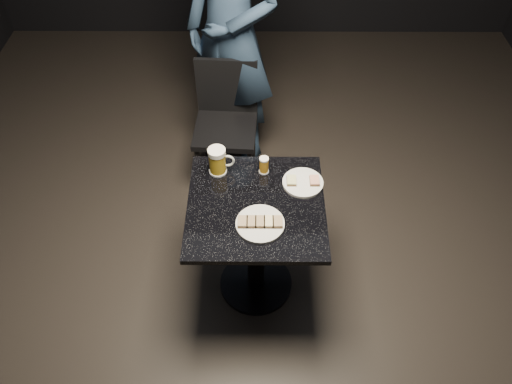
# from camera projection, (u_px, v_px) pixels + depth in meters

# --- Properties ---
(floor) EXTENTS (6.00, 6.00, 0.00)m
(floor) POSITION_uv_depth(u_px,v_px,m) (256.00, 284.00, 3.08)
(floor) COLOR black
(floor) RESTS_ON ground
(plate_large) EXTENTS (0.24, 0.24, 0.01)m
(plate_large) POSITION_uv_depth(u_px,v_px,m) (260.00, 224.00, 2.43)
(plate_large) COLOR silver
(plate_large) RESTS_ON table
(plate_small) EXTENTS (0.22, 0.22, 0.01)m
(plate_small) POSITION_uv_depth(u_px,v_px,m) (303.00, 183.00, 2.62)
(plate_small) COLOR silver
(plate_small) RESTS_ON table
(patron) EXTENTS (0.85, 0.80, 1.94)m
(patron) POSITION_uv_depth(u_px,v_px,m) (232.00, 34.00, 3.21)
(patron) COLOR #20314E
(patron) RESTS_ON floor
(table) EXTENTS (0.70, 0.70, 0.75)m
(table) POSITION_uv_depth(u_px,v_px,m) (256.00, 233.00, 2.71)
(table) COLOR black
(table) RESTS_ON floor
(beer_mug) EXTENTS (0.14, 0.10, 0.16)m
(beer_mug) POSITION_uv_depth(u_px,v_px,m) (218.00, 161.00, 2.63)
(beer_mug) COLOR silver
(beer_mug) RESTS_ON table
(beer_tumbler) EXTENTS (0.05, 0.05, 0.10)m
(beer_tumbler) POSITION_uv_depth(u_px,v_px,m) (264.00, 165.00, 2.65)
(beer_tumbler) COLOR silver
(beer_tumbler) RESTS_ON table
(chair) EXTENTS (0.44, 0.44, 0.88)m
(chair) POSITION_uv_depth(u_px,v_px,m) (226.00, 117.00, 3.38)
(chair) COLOR black
(chair) RESTS_ON floor
(canapes_on_plate_large) EXTENTS (0.22, 0.07, 0.02)m
(canapes_on_plate_large) POSITION_uv_depth(u_px,v_px,m) (260.00, 222.00, 2.42)
(canapes_on_plate_large) COLOR #4C3521
(canapes_on_plate_large) RESTS_ON plate_large
(canapes_on_plate_small) EXTENTS (0.17, 0.07, 0.02)m
(canapes_on_plate_small) POSITION_uv_depth(u_px,v_px,m) (303.00, 180.00, 2.61)
(canapes_on_plate_small) COLOR #4C3521
(canapes_on_plate_small) RESTS_ON plate_small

